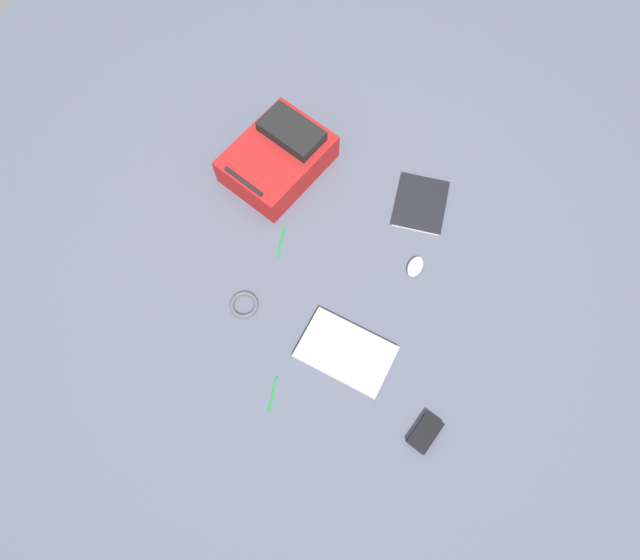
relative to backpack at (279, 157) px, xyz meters
The scene contains 9 objects.
ground_plane 0.55m from the backpack, 141.16° to the left, with size 4.19×4.19×0.00m, color #4C5160.
backpack is the anchor object (origin of this frame).
laptop 0.88m from the backpack, 137.37° to the left, with size 0.36×0.23×0.03m.
book_comic 0.64m from the backpack, 168.30° to the right, with size 0.27×0.31×0.02m.
computer_mouse 0.74m from the backpack, 168.57° to the left, with size 0.06×0.09×0.03m, color silver.
cable_coil 0.66m from the backpack, 108.17° to the left, with size 0.11×0.11×0.02m, color #4C4C51.
power_brick 1.26m from the backpack, 145.38° to the left, with size 0.08×0.13×0.03m, color black.
pen_black 0.99m from the backpack, 119.15° to the left, with size 0.01×0.01×0.13m, color #198C33.
pen_blue 0.37m from the backpack, 121.48° to the left, with size 0.01×0.01×0.15m, color #198C33.
Camera 1 is at (-0.36, 0.70, 1.99)m, focal length 29.70 mm.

